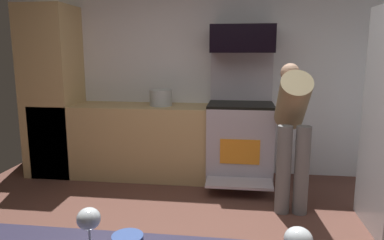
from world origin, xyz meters
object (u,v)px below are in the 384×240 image
Objects in this scene: oven_range at (240,139)px; wine_glass_extra at (89,221)px; stock_pot at (161,98)px; microwave at (242,39)px; person_cook at (292,122)px.

oven_range is 3.29m from wine_glass_extra.
oven_range is 1.08m from stock_pot.
wine_glass_extra is (-0.49, -3.31, -0.68)m from microwave.
person_cook is (0.50, -0.77, -0.83)m from microwave.
oven_range reaches higher than person_cook.
person_cook is at bearing 68.74° from wine_glass_extra.
oven_range is at bearing -90.00° from microwave.
microwave is 1.19m from stock_pot.
wine_glass_extra is 0.56× the size of stock_pot.
stock_pot reaches higher than wine_glass_extra.
microwave is at bearing 4.74° from stock_pot.
person_cook reaches higher than stock_pot.
wine_glass_extra is at bearing -111.26° from person_cook.
oven_range is at bearing 81.42° from wine_glass_extra.
microwave is 2.72× the size of stock_pot.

